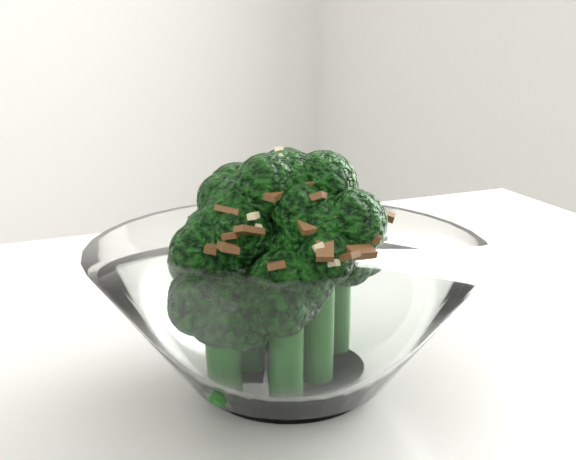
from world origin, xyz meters
TOP-DOWN VIEW (x-y plane):
  - broccoli_dish at (0.10, -0.17)m, footprint 0.24×0.24m

SIDE VIEW (x-z plane):
  - broccoli_dish at x=0.10m, z-range 0.73..0.88m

